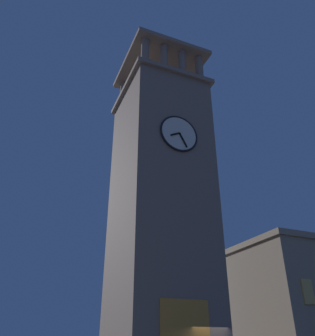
{
  "coord_description": "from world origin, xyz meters",
  "views": [
    {
      "loc": [
        11.66,
        18.63,
        1.51
      ],
      "look_at": [
        1.9,
        -4.62,
        14.56
      ],
      "focal_mm": 36.79,
      "sensor_mm": 36.0,
      "label": 1
    }
  ],
  "objects": [
    {
      "name": "clocktower",
      "position": [
        1.69,
        -4.6,
        11.53
      ],
      "size": [
        7.05,
        7.84,
        28.39
      ],
      "color": "gray",
      "rests_on": "ground_plane"
    }
  ]
}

